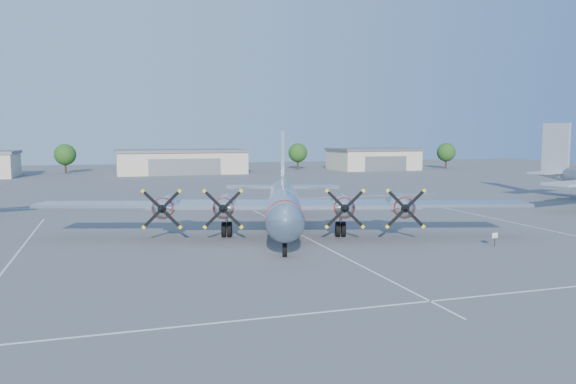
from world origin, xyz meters
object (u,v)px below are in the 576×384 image
object	(u,v)px
tree_far_east	(446,152)
info_placard	(495,237)
main_bomber_b29	(284,233)
tree_west	(65,155)
hangar_center	(181,161)
tree_east	(298,153)
hangar_east	(373,159)

from	to	relation	value
tree_far_east	info_placard	size ratio (longest dim) A/B	6.19
main_bomber_b29	tree_west	bearing A→B (deg)	121.47
hangar_center	tree_east	world-z (taller)	tree_east
info_placard	hangar_center	bearing A→B (deg)	87.25
main_bomber_b29	tree_far_east	bearing A→B (deg)	66.04
main_bomber_b29	hangar_center	bearing A→B (deg)	105.90
main_bomber_b29	hangar_east	bearing A→B (deg)	75.90
tree_west	tree_far_east	bearing A→B (deg)	-6.14
hangar_center	tree_east	xyz separation A→B (m)	(30.00, 6.04, 1.51)
hangar_center	tree_west	world-z (taller)	tree_west
tree_east	tree_far_east	size ratio (longest dim) A/B	1.00
info_placard	tree_west	bearing A→B (deg)	99.97
tree_far_east	main_bomber_b29	distance (m)	106.22
tree_east	tree_far_east	distance (m)	38.83
tree_far_east	info_placard	world-z (taller)	tree_far_east
hangar_east	tree_far_east	size ratio (longest dim) A/B	3.10
hangar_center	tree_east	distance (m)	30.64
tree_east	main_bomber_b29	xyz separation A→B (m)	(-31.20, -88.48, -4.22)
info_placard	tree_east	bearing A→B (deg)	69.57
tree_west	info_placard	world-z (taller)	tree_west
hangar_center	info_placard	xyz separation A→B (m)	(12.46, -92.96, -1.96)
tree_east	tree_far_east	bearing A→B (deg)	-11.89
tree_west	tree_east	bearing A→B (deg)	-2.08
hangar_center	tree_far_east	bearing A→B (deg)	-1.65
hangar_center	info_placard	distance (m)	93.81
tree_far_east	hangar_east	bearing A→B (deg)	174.39
hangar_center	main_bomber_b29	world-z (taller)	hangar_center
hangar_east	main_bomber_b29	distance (m)	96.04
tree_east	main_bomber_b29	distance (m)	93.91
hangar_east	info_placard	size ratio (longest dim) A/B	19.20
hangar_east	tree_west	world-z (taller)	tree_west
hangar_center	main_bomber_b29	size ratio (longest dim) A/B	0.71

